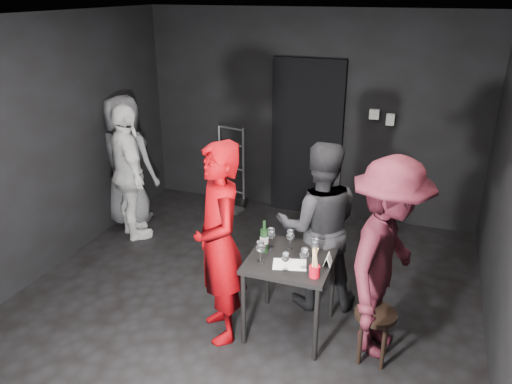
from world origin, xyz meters
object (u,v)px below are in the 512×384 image
(woman_black, at_px, (319,218))
(wine_bottle, at_px, (264,240))
(man_maroon, at_px, (388,244))
(server_red, at_px, (219,225))
(bystander_cream, at_px, (128,165))
(breadstick_cup, at_px, (315,263))
(bystander_grey, at_px, (125,153))
(tasting_table, at_px, (291,267))
(hand_truck, at_px, (231,193))
(stool, at_px, (375,322))

(woman_black, height_order, wine_bottle, woman_black)
(man_maroon, bearing_deg, server_red, 112.19)
(bystander_cream, distance_m, breadstick_cup, 2.95)
(bystander_grey, xyz_separation_m, breadstick_cup, (2.90, -1.69, -0.09))
(server_red, bearing_deg, tasting_table, 75.50)
(woman_black, bearing_deg, server_red, 29.93)
(hand_truck, height_order, woman_black, woman_black)
(stool, relative_size, woman_black, 0.26)
(woman_black, relative_size, bystander_cream, 0.97)
(bystander_cream, relative_size, wine_bottle, 6.30)
(tasting_table, bearing_deg, man_maroon, 2.27)
(stool, xyz_separation_m, bystander_cream, (-3.13, 1.26, 0.57))
(server_red, xyz_separation_m, wine_bottle, (0.31, 0.27, -0.22))
(hand_truck, bearing_deg, bystander_grey, -128.39)
(hand_truck, xyz_separation_m, stool, (2.33, -2.49, 0.16))
(man_maroon, distance_m, bystander_cream, 3.34)
(server_red, distance_m, breadstick_cup, 0.86)
(man_maroon, bearing_deg, hand_truck, 56.16)
(server_red, relative_size, woman_black, 1.18)
(tasting_table, xyz_separation_m, woman_black, (0.12, 0.52, 0.27))
(bystander_cream, distance_m, wine_bottle, 2.37)
(wine_bottle, relative_size, breadstick_cup, 1.10)
(stool, xyz_separation_m, server_red, (-1.34, -0.10, 0.71))
(hand_truck, xyz_separation_m, woman_black, (1.67, -1.83, 0.71))
(bystander_grey, bearing_deg, server_red, 142.48)
(tasting_table, height_order, stool, tasting_table)
(bystander_grey, distance_m, wine_bottle, 2.78)
(breadstick_cup, bearing_deg, bystander_grey, 149.82)
(wine_bottle, xyz_separation_m, breadstick_cup, (0.52, -0.25, 0.01))
(tasting_table, distance_m, bystander_grey, 3.03)
(bystander_grey, height_order, breadstick_cup, bystander_grey)
(stool, bearing_deg, breadstick_cup, -170.83)
(hand_truck, bearing_deg, man_maroon, -32.37)
(wine_bottle, bearing_deg, bystander_grey, 148.98)
(server_red, height_order, bystander_cream, server_red)
(tasting_table, xyz_separation_m, man_maroon, (0.80, 0.03, 0.36))
(hand_truck, relative_size, woman_black, 0.64)
(man_maroon, distance_m, bystander_grey, 3.72)
(man_maroon, relative_size, wine_bottle, 6.75)
(tasting_table, distance_m, server_red, 0.75)
(hand_truck, height_order, stool, hand_truck)
(tasting_table, distance_m, wine_bottle, 0.33)
(server_red, height_order, bystander_grey, server_red)
(hand_truck, distance_m, woman_black, 2.58)
(hand_truck, relative_size, stool, 2.49)
(bystander_grey, distance_m, breadstick_cup, 3.36)
(stool, xyz_separation_m, bystander_grey, (-3.41, 1.60, 0.59))
(bystander_cream, distance_m, bystander_grey, 0.44)
(bystander_grey, bearing_deg, wine_bottle, 150.89)
(man_maroon, relative_size, bystander_cream, 1.07)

